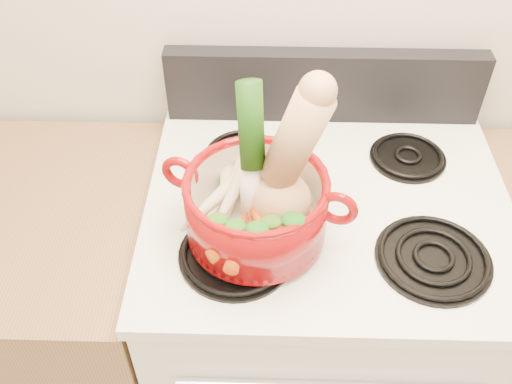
{
  "coord_description": "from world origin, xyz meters",
  "views": [
    {
      "loc": [
        -0.13,
        0.53,
        1.81
      ],
      "look_at": [
        -0.15,
        1.27,
        1.09
      ],
      "focal_mm": 40.0,
      "sensor_mm": 36.0,
      "label": 1
    }
  ],
  "objects_px": {
    "leek": "(251,157)",
    "squash": "(283,161)",
    "stove_body": "(313,327)",
    "dutch_oven": "(256,207)"
  },
  "relations": [
    {
      "from": "leek",
      "to": "squash",
      "type": "bearing_deg",
      "value": -21.33
    },
    {
      "from": "stove_body",
      "to": "leek",
      "type": "bearing_deg",
      "value": -150.22
    },
    {
      "from": "squash",
      "to": "leek",
      "type": "distance_m",
      "value": 0.06
    },
    {
      "from": "dutch_oven",
      "to": "leek",
      "type": "height_order",
      "value": "leek"
    },
    {
      "from": "dutch_oven",
      "to": "leek",
      "type": "relative_size",
      "value": 0.9
    },
    {
      "from": "dutch_oven",
      "to": "squash",
      "type": "distance_m",
      "value": 0.12
    },
    {
      "from": "dutch_oven",
      "to": "stove_body",
      "type": "bearing_deg",
      "value": 52.31
    },
    {
      "from": "stove_body",
      "to": "squash",
      "type": "relative_size",
      "value": 3.05
    },
    {
      "from": "dutch_oven",
      "to": "leek",
      "type": "bearing_deg",
      "value": 138.16
    },
    {
      "from": "dutch_oven",
      "to": "squash",
      "type": "xyz_separation_m",
      "value": [
        0.05,
        0.01,
        0.11
      ]
    }
  ]
}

